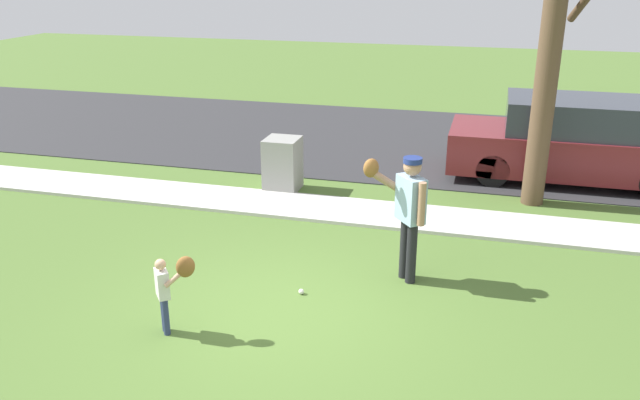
% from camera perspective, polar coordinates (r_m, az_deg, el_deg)
% --- Properties ---
extents(ground_plane, '(48.00, 48.00, 0.00)m').
position_cam_1_polar(ground_plane, '(11.34, 1.95, -1.24)').
color(ground_plane, '#4C6B2D').
extents(sidewalk_strip, '(36.00, 1.20, 0.06)m').
position_cam_1_polar(sidewalk_strip, '(11.42, 2.06, -0.92)').
color(sidewalk_strip, beige).
rests_on(sidewalk_strip, ground).
extents(road_surface, '(36.00, 6.80, 0.02)m').
position_cam_1_polar(road_surface, '(16.10, 6.14, 5.28)').
color(road_surface, '#2D2D30').
rests_on(road_surface, ground).
extents(person_adult, '(0.88, 0.50, 1.76)m').
position_cam_1_polar(person_adult, '(8.72, 7.67, -0.48)').
color(person_adult, black).
rests_on(person_adult, ground).
extents(person_child, '(0.54, 0.31, 1.01)m').
position_cam_1_polar(person_child, '(7.78, -13.07, -7.12)').
color(person_child, navy).
rests_on(person_child, ground).
extents(baseball, '(0.07, 0.07, 0.07)m').
position_cam_1_polar(baseball, '(8.71, -1.65, -8.04)').
color(baseball, white).
rests_on(baseball, ground).
extents(utility_cabinet, '(0.63, 0.65, 1.01)m').
position_cam_1_polar(utility_cabinet, '(12.42, -3.30, 3.16)').
color(utility_cabinet, gray).
rests_on(utility_cabinet, ground).
extents(street_tree_near, '(1.85, 1.89, 5.62)m').
position_cam_1_polar(street_tree_near, '(11.81, 19.67, 13.41)').
color(street_tree_near, brown).
rests_on(street_tree_near, ground).
extents(parked_suv_maroon, '(4.70, 1.90, 1.63)m').
position_cam_1_polar(parked_suv_maroon, '(13.80, 21.21, 4.80)').
color(parked_suv_maroon, maroon).
rests_on(parked_suv_maroon, road_surface).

